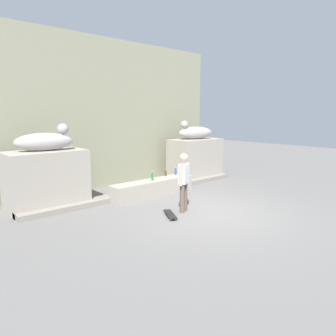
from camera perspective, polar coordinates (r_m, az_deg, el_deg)
The scene contains 13 objects.
ground_plane at distance 8.93m, azimuth 7.60°, elevation -8.12°, with size 40.00×40.00×0.00m, color #605E5B.
facade_wall at distance 12.30m, azimuth -10.13°, elevation 9.63°, with size 9.21×0.60×5.44m, color gray.
pedestal_left at distance 9.83m, azimuth -21.34°, elevation -1.95°, with size 2.21×1.26×1.69m, color gray.
pedestal_right at distance 13.38m, azimuth 4.99°, elevation 1.70°, with size 2.21×1.26×1.69m, color gray.
statue_reclining_left at distance 9.68m, azimuth -21.55°, elevation 4.62°, with size 1.68×0.88×0.78m.
statue_reclining_right at distance 13.25m, azimuth 4.93°, elevation 6.52°, with size 1.69×0.93×0.78m.
ledge_block at distance 10.61m, azimuth -2.77°, elevation -3.64°, with size 3.15×0.61×0.54m, color gray.
skater at distance 8.74m, azimuth 2.90°, elevation -2.18°, with size 0.50×0.32×1.67m.
skateboard at distance 8.53m, azimuth 0.40°, elevation -8.46°, with size 0.55×0.80×0.08m.
bottle_brown at distance 11.18m, azimuth -0.41°, elevation -0.95°, with size 0.07×0.07×0.27m.
bottle_blue at distance 11.42m, azimuth 1.40°, elevation -0.70°, with size 0.07×0.07×0.28m.
bottle_green at distance 10.49m, azimuth -2.90°, elevation -1.60°, with size 0.07×0.07×0.30m.
stair_step at distance 10.95m, azimuth -4.06°, elevation -4.22°, with size 8.57×0.50×0.16m, color gray.
Camera 1 is at (-6.48, -5.50, 2.76)m, focal length 33.31 mm.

